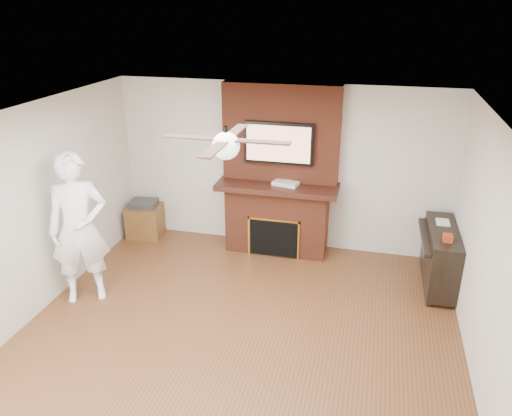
% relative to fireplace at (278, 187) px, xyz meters
% --- Properties ---
extents(room_shell, '(5.36, 5.86, 2.86)m').
position_rel_fireplace_xyz_m(room_shell, '(0.00, -2.55, 0.25)').
color(room_shell, '#522E18').
rests_on(room_shell, ground).
extents(fireplace, '(1.78, 0.64, 2.50)m').
position_rel_fireplace_xyz_m(fireplace, '(0.00, 0.00, 0.00)').
color(fireplace, brown).
rests_on(fireplace, ground).
extents(tv, '(1.00, 0.08, 0.60)m').
position_rel_fireplace_xyz_m(tv, '(0.00, -0.05, 0.68)').
color(tv, black).
rests_on(tv, fireplace).
extents(ceiling_fan, '(1.21, 1.21, 0.31)m').
position_rel_fireplace_xyz_m(ceiling_fan, '(-0.00, -2.55, 1.34)').
color(ceiling_fan, black).
rests_on(ceiling_fan, room_shell).
extents(person, '(0.85, 0.77, 1.94)m').
position_rel_fireplace_xyz_m(person, '(-2.10, -1.95, -0.02)').
color(person, white).
rests_on(person, ground).
extents(side_table, '(0.59, 0.59, 0.60)m').
position_rel_fireplace_xyz_m(side_table, '(-2.18, -0.07, -0.72)').
color(side_table, brown).
rests_on(side_table, ground).
extents(piano, '(0.47, 1.24, 0.90)m').
position_rel_fireplace_xyz_m(piano, '(2.30, -0.55, -0.56)').
color(piano, black).
rests_on(piano, ground).
extents(cable_box, '(0.40, 0.28, 0.05)m').
position_rel_fireplace_xyz_m(cable_box, '(0.13, -0.10, 0.11)').
color(cable_box, silver).
rests_on(cable_box, fireplace).
extents(candle_orange, '(0.07, 0.07, 0.12)m').
position_rel_fireplace_xyz_m(candle_orange, '(-0.21, -0.19, -0.93)').
color(candle_orange, orange).
rests_on(candle_orange, ground).
extents(candle_green, '(0.08, 0.08, 0.08)m').
position_rel_fireplace_xyz_m(candle_green, '(0.05, -0.23, -0.96)').
color(candle_green, '#317930').
rests_on(candle_green, ground).
extents(candle_cream, '(0.08, 0.08, 0.12)m').
position_rel_fireplace_xyz_m(candle_cream, '(0.11, -0.20, -0.93)').
color(candle_cream, beige).
rests_on(candle_cream, ground).
extents(candle_blue, '(0.07, 0.07, 0.08)m').
position_rel_fireplace_xyz_m(candle_blue, '(0.15, -0.25, -0.96)').
color(candle_blue, '#314E95').
rests_on(candle_blue, ground).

